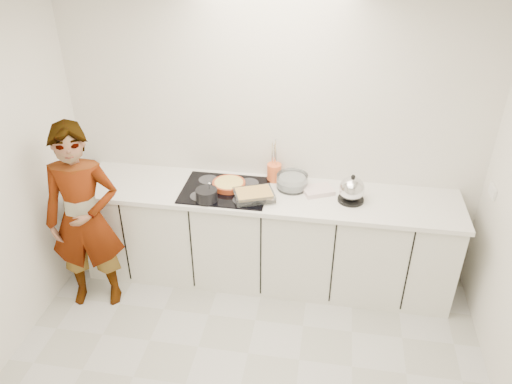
% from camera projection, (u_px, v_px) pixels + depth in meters
% --- Properties ---
extents(ceiling, '(3.60, 3.20, 0.00)m').
position_uv_depth(ceiling, '(229.00, 16.00, 2.25)').
color(ceiling, white).
rests_on(ceiling, wall_back).
extents(wall_back, '(3.60, 0.00, 2.60)m').
position_uv_depth(wall_back, '(272.00, 135.00, 4.27)').
color(wall_back, silver).
rests_on(wall_back, ground).
extents(base_cabinets, '(3.20, 0.58, 0.87)m').
position_uv_depth(base_cabinets, '(266.00, 239.00, 4.44)').
color(base_cabinets, silver).
rests_on(base_cabinets, floor).
extents(countertop, '(3.24, 0.64, 0.04)m').
position_uv_depth(countertop, '(266.00, 195.00, 4.21)').
color(countertop, white).
rests_on(countertop, base_cabinets).
extents(hob, '(0.72, 0.54, 0.01)m').
position_uv_depth(hob, '(225.00, 190.00, 4.22)').
color(hob, black).
rests_on(hob, countertop).
extents(tart_dish, '(0.36, 0.36, 0.05)m').
position_uv_depth(tart_dish, '(229.00, 184.00, 4.25)').
color(tart_dish, '#9F391A').
rests_on(tart_dish, hob).
extents(saucepan, '(0.20, 0.20, 0.17)m').
position_uv_depth(saucepan, '(207.00, 195.00, 4.05)').
color(saucepan, black).
rests_on(saucepan, hob).
extents(baking_dish, '(0.38, 0.33, 0.06)m').
position_uv_depth(baking_dish, '(254.00, 195.00, 4.08)').
color(baking_dish, silver).
rests_on(baking_dish, hob).
extents(mixing_bowl, '(0.27, 0.27, 0.12)m').
position_uv_depth(mixing_bowl, '(292.00, 182.00, 4.24)').
color(mixing_bowl, silver).
rests_on(mixing_bowl, countertop).
extents(tea_towel, '(0.30, 0.26, 0.04)m').
position_uv_depth(tea_towel, '(318.00, 190.00, 4.19)').
color(tea_towel, white).
rests_on(tea_towel, countertop).
extents(kettle, '(0.24, 0.24, 0.24)m').
position_uv_depth(kettle, '(352.00, 190.00, 4.04)').
color(kettle, black).
rests_on(kettle, countertop).
extents(utensil_crock, '(0.13, 0.13, 0.15)m').
position_uv_depth(utensil_crock, '(274.00, 172.00, 4.35)').
color(utensil_crock, orange).
rests_on(utensil_crock, countertop).
extents(cook, '(0.67, 0.52, 1.65)m').
position_uv_depth(cook, '(84.00, 220.00, 4.00)').
color(cook, silver).
rests_on(cook, floor).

